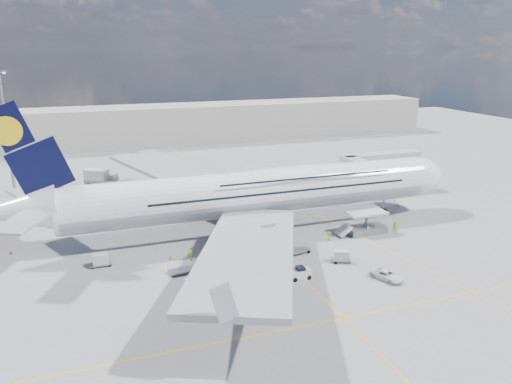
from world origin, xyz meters
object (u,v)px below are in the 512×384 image
object	(u,v)px
dolly_back	(101,260)
dolly_nose_far	(341,256)
cone_wing_left_outer	(157,186)
cone_tail	(10,252)
crew_wing	(191,254)
dolly_row_b	(182,270)
catering_truck_inner	(198,189)
cone_nose	(395,200)
catering_truck_outer	(100,179)
dolly_row_c	(195,286)
service_van	(387,275)
airliner	(257,192)
baggage_tug	(300,274)
crew_loader	(396,227)
crew_nose	(398,206)
dolly_row_a	(206,284)
dolly_nose_near	(298,251)
crew_van	(329,236)
cone_wing_right_inner	(170,258)
cone_wing_right_outer	(179,318)
cargo_loader	(365,226)
cone_wing_left_inner	(209,217)
light_mast	(7,134)
jet_bridge	(375,164)

from	to	relation	value
dolly_back	dolly_nose_far	xyz separation A→B (m)	(32.63, -10.11, -0.04)
cone_wing_left_outer	cone_tail	distance (m)	39.79
dolly_nose_far	crew_wing	xyz separation A→B (m)	(-20.21, 7.87, 0.04)
dolly_row_b	catering_truck_inner	size ratio (longest dim) A/B	0.53
cone_nose	catering_truck_outer	bearing A→B (deg)	150.83
dolly_row_b	dolly_row_c	size ratio (longest dim) A/B	1.04
dolly_nose_far	cone_nose	world-z (taller)	dolly_nose_far
service_van	airliner	bearing A→B (deg)	92.00
baggage_tug	crew_loader	world-z (taller)	crew_loader
cone_nose	cone_wing_left_outer	distance (m)	50.84
dolly_row_c	crew_nose	world-z (taller)	dolly_row_c
dolly_row_a	cone_nose	xyz separation A→B (m)	(44.78, 23.22, 0.01)
dolly_nose_far	catering_truck_inner	distance (m)	40.56
crew_nose	catering_truck_outer	bearing A→B (deg)	126.72
catering_truck_inner	dolly_back	bearing A→B (deg)	-149.04
dolly_row_b	dolly_nose_near	xyz separation A→B (m)	(17.91, 0.93, 0.00)
crew_loader	crew_van	bearing A→B (deg)	-145.00
airliner	dolly_row_c	size ratio (longest dim) A/B	22.57
airliner	cone_nose	size ratio (longest dim) A/B	127.44
cone_wing_left_outer	cone_wing_right_inner	world-z (taller)	cone_wing_left_outer
cone_wing_right_outer	crew_loader	bearing A→B (deg)	21.32
dolly_row_b	service_van	bearing A→B (deg)	-31.32
baggage_tug	cone_nose	bearing A→B (deg)	39.06
dolly_row_c	service_van	world-z (taller)	dolly_row_c
cone_tail	dolly_row_c	bearing A→B (deg)	-43.00
cargo_loader	crew_nose	size ratio (longest dim) A/B	5.59
cone_wing_left_inner	cone_wing_right_outer	xyz separation A→B (m)	(-12.05, -33.07, 0.02)
light_mast	cone_wing_left_outer	world-z (taller)	light_mast
dolly_row_a	cone_wing_left_inner	world-z (taller)	cone_wing_left_inner
dolly_row_b	catering_truck_outer	distance (m)	49.78
service_van	dolly_nose_far	bearing A→B (deg)	91.03
cone_wing_left_inner	cone_wing_left_outer	distance (m)	24.45
crew_van	dolly_back	bearing A→B (deg)	44.80
cone_wing_left_inner	crew_van	bearing A→B (deg)	-48.44
dolly_row_a	catering_truck_outer	size ratio (longest dim) A/B	0.38
cargo_loader	cone_tail	xyz separation A→B (m)	(-54.61, 10.11, -0.98)
dolly_row_a	cone_wing_left_outer	world-z (taller)	cone_wing_left_outer
cargo_loader	service_van	world-z (taller)	cargo_loader
dolly_row_c	crew_nose	xyz separation A→B (m)	(43.84, 19.92, -0.36)
cargo_loader	dolly_nose_far	xyz separation A→B (m)	(-9.45, -8.99, -0.31)
crew_wing	baggage_tug	bearing A→B (deg)	-125.75
cone_nose	jet_bridge	bearing A→B (deg)	115.98
jet_bridge	cone_wing_right_outer	xyz separation A→B (m)	(-47.50, -35.00, -6.56)
jet_bridge	crew_van	size ratio (longest dim) A/B	12.34
cargo_loader	baggage_tug	size ratio (longest dim) A/B	2.97
crew_wing	service_van	bearing A→B (deg)	-117.11
airliner	service_van	distance (m)	26.08
dolly_nose_near	cone_wing_right_inner	distance (m)	19.00
baggage_tug	cone_wing_left_inner	xyz separation A→B (m)	(-5.19, 28.22, -0.51)
dolly_row_a	cone_wing_left_inner	bearing A→B (deg)	91.14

